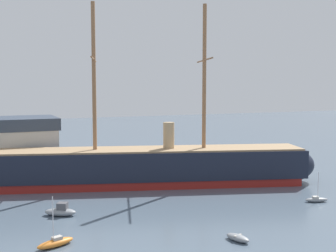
{
  "coord_description": "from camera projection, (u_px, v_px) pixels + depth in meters",
  "views": [
    {
      "loc": [
        -24.5,
        -19.29,
        16.19
      ],
      "look_at": [
        -1.17,
        33.55,
        10.84
      ],
      "focal_mm": 45.82,
      "sensor_mm": 36.0,
      "label": 1
    }
  ],
  "objects": [
    {
      "name": "tall_ship",
      "position": [
        150.0,
        166.0,
        70.16
      ],
      "size": [
        59.39,
        23.15,
        29.41
      ],
      "color": "maroon",
      "rests_on": "ground"
    },
    {
      "name": "dinghy_near_centre",
      "position": [
        238.0,
        238.0,
        44.95
      ],
      "size": [
        2.04,
        3.13,
        0.68
      ],
      "color": "gray",
      "rests_on": "ground"
    },
    {
      "name": "sailboat_mid_left",
      "position": [
        55.0,
        242.0,
        43.34
      ],
      "size": [
        4.18,
        2.51,
        5.22
      ],
      "color": "orange",
      "rests_on": "ground"
    },
    {
      "name": "sailboat_mid_right",
      "position": [
        316.0,
        199.0,
        60.14
      ],
      "size": [
        3.42,
        1.95,
        4.27
      ],
      "color": "gray",
      "rests_on": "ground"
    },
    {
      "name": "motorboat_alongside_bow",
      "position": [
        61.0,
        211.0,
        53.73
      ],
      "size": [
        4.28,
        3.39,
        1.67
      ],
      "color": "gray",
      "rests_on": "ground"
    },
    {
      "name": "dinghy_alongside_stern",
      "position": [
        277.0,
        182.0,
        71.71
      ],
      "size": [
        2.74,
        1.87,
        0.59
      ],
      "color": "#1E284C",
      "rests_on": "ground"
    },
    {
      "name": "dinghy_far_right",
      "position": [
        264.0,
        164.0,
        87.81
      ],
      "size": [
        2.09,
        2.13,
        0.49
      ],
      "color": "silver",
      "rests_on": "ground"
    }
  ]
}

